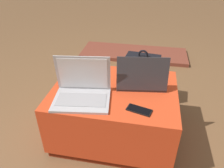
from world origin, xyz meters
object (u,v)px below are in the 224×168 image
laptop_near (82,91)px  cell_phone (139,110)px  backpack (141,80)px  laptop_far (141,79)px

laptop_near → cell_phone: 0.38m
laptop_near → backpack: size_ratio=0.75×
laptop_near → backpack: bearing=53.3°
laptop_far → backpack: laptop_far is taller
laptop_far → laptop_near: bearing=23.3°
cell_phone → laptop_far: bearing=18.5°
cell_phone → backpack: bearing=17.8°
laptop_near → laptop_far: bearing=23.3°
laptop_near → cell_phone: size_ratio=2.38×
laptop_near → laptop_far: laptop_near is taller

